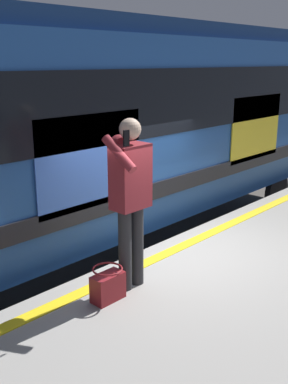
{
  "coord_description": "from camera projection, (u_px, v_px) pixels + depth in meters",
  "views": [
    {
      "loc": [
        4.09,
        3.69,
        3.32
      ],
      "look_at": [
        0.49,
        0.3,
        1.88
      ],
      "focal_mm": 42.22,
      "sensor_mm": 36.0,
      "label": 1
    }
  ],
  "objects": [
    {
      "name": "ground_plane",
      "position": [
        152.0,
        311.0,
        6.22
      ],
      "size": [
        23.68,
        23.68,
        0.0
      ],
      "primitive_type": "plane",
      "color": "#4C4742"
    },
    {
      "name": "platform",
      "position": [
        277.0,
        333.0,
        4.88
      ],
      "size": [
        15.33,
        3.64,
        0.98
      ],
      "primitive_type": "cube",
      "color": "gray",
      "rests_on": "ground"
    },
    {
      "name": "safety_line",
      "position": [
        170.0,
        252.0,
        5.74
      ],
      "size": [
        15.02,
        0.16,
        0.01
      ],
      "primitive_type": "cube",
      "color": "yellow",
      "rests_on": "platform"
    },
    {
      "name": "track_rail_near",
      "position": [
        96.0,
        279.0,
        6.97
      ],
      "size": [
        19.92,
        0.08,
        0.16
      ],
      "primitive_type": "cube",
      "color": "slate",
      "rests_on": "ground"
    },
    {
      "name": "track_rail_far",
      "position": [
        42.0,
        253.0,
        7.91
      ],
      "size": [
        19.92,
        0.08,
        0.16
      ],
      "primitive_type": "cube",
      "color": "slate",
      "rests_on": "ground"
    },
    {
      "name": "train_carriage",
      "position": [
        120.0,
        117.0,
        7.65
      ],
      "size": [
        11.0,
        3.04,
        3.74
      ],
      "color": "#1E478C",
      "rests_on": "ground"
    },
    {
      "name": "passenger",
      "position": [
        130.0,
        191.0,
        4.6
      ],
      "size": [
        0.57,
        0.55,
        1.81
      ],
      "color": "#262628",
      "rests_on": "platform"
    },
    {
      "name": "handbag",
      "position": [
        108.0,
        285.0,
        4.55
      ],
      "size": [
        0.34,
        0.31,
        0.35
      ],
      "color": "maroon",
      "rests_on": "platform"
    }
  ]
}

